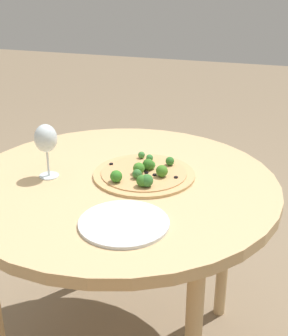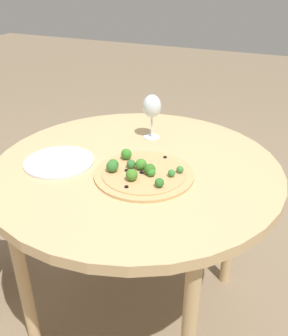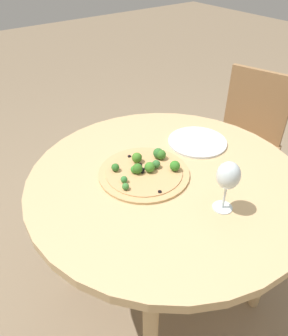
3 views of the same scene
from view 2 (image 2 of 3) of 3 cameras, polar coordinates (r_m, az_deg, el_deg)
ground_plane at (r=1.90m, az=-0.95°, el=-20.33°), size 12.00×12.00×0.00m
dining_table at (r=1.45m, az=-1.17°, el=-1.95°), size 1.09×1.09×0.77m
pizza at (r=1.33m, az=-0.36°, el=-0.62°), size 0.36×0.36×0.06m
wine_glass at (r=1.58m, az=1.22°, el=9.23°), size 0.08×0.08×0.19m
plate_near at (r=1.46m, az=-12.81°, el=0.93°), size 0.26×0.26×0.01m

